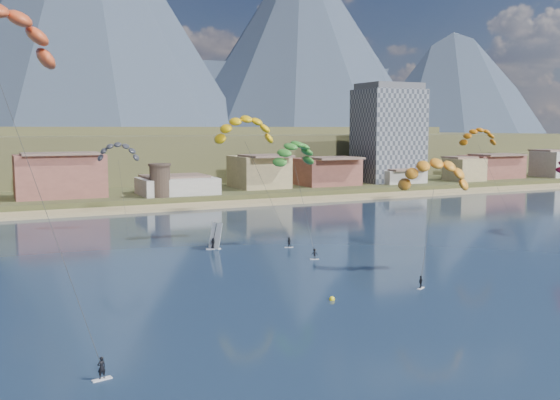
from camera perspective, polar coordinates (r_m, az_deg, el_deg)
name	(u,v)px	position (r m, az deg, el deg)	size (l,w,h in m)	color
ground	(430,345)	(60.81, 13.39, -12.57)	(2400.00, 2400.00, 0.00)	black
beach	(149,208)	(156.10, -11.75, -0.76)	(2200.00, 12.00, 0.90)	tan
land	(24,150)	(605.95, -22.04, 4.21)	(2200.00, 900.00, 4.00)	brown
foothills	(129,152)	(283.38, -13.48, 4.22)	(940.00, 210.00, 18.00)	brown
apartment_tower	(388,133)	(210.98, 9.75, 5.94)	(20.00, 16.00, 32.00)	gray
watchtower	(160,180)	(164.40, -10.77, 1.77)	(5.82, 5.82, 8.60)	#47382D
kitesurfer_yellow	(245,126)	(110.13, -3.18, 6.71)	(11.21, 12.66, 23.31)	silver
kitesurfer_orange	(434,169)	(88.72, 13.74, 2.69)	(13.75, 11.95, 17.85)	silver
kitesurfer_green	(295,150)	(101.87, 1.32, 4.49)	(9.59, 12.84, 18.79)	silver
distant_kite_dark	(118,149)	(125.28, -14.39, 4.51)	(8.72, 6.61, 18.49)	#262626
distant_kite_orange	(479,134)	(146.25, 17.46, 5.71)	(9.31, 6.58, 21.11)	#262626
windsurfer	(214,241)	(103.74, -5.95, -3.68)	(2.52, 2.79, 4.32)	silver
buoy	(332,299)	(73.73, 4.71, -8.90)	(0.68, 0.68, 0.68)	yellow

